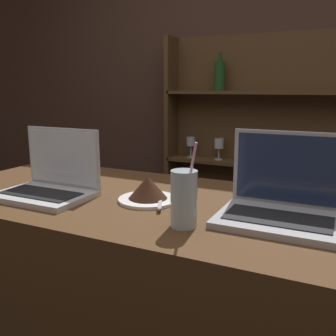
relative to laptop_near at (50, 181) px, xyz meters
name	(u,v)px	position (x,y,z in m)	size (l,w,h in m)	color
back_wall	(268,104)	(0.40, 1.53, 0.21)	(7.00, 0.06, 2.70)	#4C3328
back_shelf	(266,172)	(0.42, 1.45, -0.22)	(1.31, 0.18, 1.77)	brown
laptop_near	(50,181)	(0.00, 0.00, 0.00)	(0.30, 0.21, 0.22)	silver
laptop_far	(282,202)	(0.73, 0.10, 0.00)	(0.32, 0.24, 0.23)	#ADADB2
cake_plate	(148,190)	(0.32, 0.08, -0.01)	(0.19, 0.19, 0.08)	white
water_glass	(184,199)	(0.51, -0.07, 0.03)	(0.07, 0.07, 0.22)	silver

